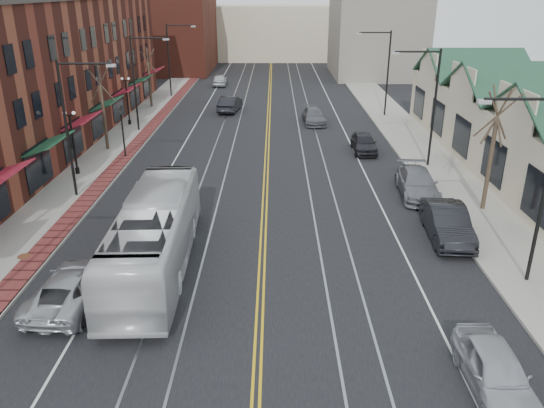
{
  "coord_description": "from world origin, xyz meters",
  "views": [
    {
      "loc": [
        0.56,
        -14.04,
        11.85
      ],
      "look_at": [
        0.45,
        10.04,
        2.0
      ],
      "focal_mm": 35.0,
      "sensor_mm": 36.0,
      "label": 1
    }
  ],
  "objects_px": {
    "transit_bus": "(155,235)",
    "parked_car_c": "(417,183)",
    "parked_car_a": "(496,371)",
    "parked_car_d": "(364,143)",
    "parked_suv": "(73,287)",
    "parked_car_b": "(447,223)"
  },
  "relations": [
    {
      "from": "transit_bus",
      "to": "parked_car_d",
      "type": "distance_m",
      "value": 22.18
    },
    {
      "from": "parked_car_a",
      "to": "parked_car_d",
      "type": "height_order",
      "value": "parked_car_a"
    },
    {
      "from": "parked_car_a",
      "to": "parked_car_d",
      "type": "bearing_deg",
      "value": 90.05
    },
    {
      "from": "parked_suv",
      "to": "parked_car_a",
      "type": "xyz_separation_m",
      "value": [
        15.03,
        -4.96,
        0.01
      ]
    },
    {
      "from": "transit_bus",
      "to": "parked_car_c",
      "type": "relative_size",
      "value": 2.21
    },
    {
      "from": "transit_bus",
      "to": "parked_car_b",
      "type": "height_order",
      "value": "transit_bus"
    },
    {
      "from": "parked_suv",
      "to": "parked_car_c",
      "type": "distance_m",
      "value": 20.71
    },
    {
      "from": "parked_car_b",
      "to": "parked_car_c",
      "type": "distance_m",
      "value": 6.01
    },
    {
      "from": "transit_bus",
      "to": "parked_car_d",
      "type": "height_order",
      "value": "transit_bus"
    },
    {
      "from": "parked_car_b",
      "to": "parked_car_c",
      "type": "relative_size",
      "value": 0.96
    },
    {
      "from": "parked_car_a",
      "to": "parked_car_c",
      "type": "height_order",
      "value": "parked_car_c"
    },
    {
      "from": "parked_car_a",
      "to": "parked_car_c",
      "type": "xyz_separation_m",
      "value": [
        1.8,
        17.05,
        0.04
      ]
    },
    {
      "from": "parked_car_c",
      "to": "parked_car_d",
      "type": "height_order",
      "value": "parked_car_c"
    },
    {
      "from": "parked_car_c",
      "to": "parked_car_d",
      "type": "xyz_separation_m",
      "value": [
        -1.8,
        9.29,
        -0.04
      ]
    },
    {
      "from": "transit_bus",
      "to": "parked_suv",
      "type": "distance_m",
      "value": 4.12
    },
    {
      "from": "parked_car_d",
      "to": "parked_car_c",
      "type": "bearing_deg",
      "value": -77.86
    },
    {
      "from": "parked_car_d",
      "to": "parked_suv",
      "type": "bearing_deg",
      "value": -123.94
    },
    {
      "from": "parked_car_c",
      "to": "transit_bus",
      "type": "bearing_deg",
      "value": -142.73
    },
    {
      "from": "parked_car_c",
      "to": "parked_car_a",
      "type": "bearing_deg",
      "value": -91.88
    },
    {
      "from": "transit_bus",
      "to": "parked_car_a",
      "type": "bearing_deg",
      "value": 145.43
    },
    {
      "from": "parked_suv",
      "to": "parked_car_c",
      "type": "bearing_deg",
      "value": -140.75
    },
    {
      "from": "parked_suv",
      "to": "parked_car_a",
      "type": "height_order",
      "value": "parked_car_a"
    }
  ]
}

